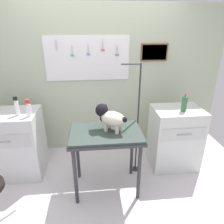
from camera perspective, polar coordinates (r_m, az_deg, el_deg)
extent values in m
cube|color=silver|center=(2.71, -2.70, -24.18)|extent=(4.40, 4.00, 0.04)
cube|color=#B0BB9E|center=(3.22, -4.36, 8.33)|extent=(4.00, 0.06, 2.30)
cube|color=white|center=(3.11, -6.99, 14.91)|extent=(1.25, 0.02, 0.65)
cylinder|color=gray|center=(3.11, -15.74, 19.21)|extent=(0.01, 0.02, 0.01)
cube|color=silver|center=(3.11, -15.61, 17.82)|extent=(0.03, 0.01, 0.13)
cylinder|color=gray|center=(3.09, -11.42, 18.17)|extent=(0.01, 0.02, 0.01)
cube|color=silver|center=(3.09, -11.45, 16.85)|extent=(0.01, 0.00, 0.11)
cube|color=silver|center=(3.09, -11.21, 16.87)|extent=(0.01, 0.00, 0.11)
torus|color=#3D9F5F|center=(3.10, -11.47, 15.50)|extent=(0.03, 0.01, 0.03)
torus|color=#3D9F5F|center=(3.10, -10.97, 15.54)|extent=(0.03, 0.01, 0.03)
cylinder|color=gray|center=(3.08, -6.88, 18.68)|extent=(0.01, 0.02, 0.01)
cube|color=silver|center=(3.07, -6.93, 17.37)|extent=(0.01, 0.00, 0.11)
cube|color=silver|center=(3.07, -6.70, 17.38)|extent=(0.01, 0.00, 0.11)
torus|color=#306FBB|center=(3.08, -7.00, 16.01)|extent=(0.03, 0.01, 0.03)
torus|color=#306FBB|center=(3.08, -6.50, 16.03)|extent=(0.03, 0.01, 0.03)
cylinder|color=gray|center=(3.08, -2.72, 19.92)|extent=(0.01, 0.02, 0.01)
cube|color=silver|center=(3.07, -2.80, 18.61)|extent=(0.01, 0.00, 0.11)
cube|color=silver|center=(3.07, -2.57, 18.61)|extent=(0.01, 0.00, 0.11)
torus|color=red|center=(3.08, -2.91, 17.25)|extent=(0.03, 0.01, 0.03)
torus|color=red|center=(3.08, -2.40, 17.26)|extent=(0.03, 0.01, 0.03)
cylinder|color=gray|center=(3.10, 1.45, 18.62)|extent=(0.01, 0.02, 0.01)
cube|color=silver|center=(3.10, 1.34, 17.31)|extent=(0.01, 0.00, 0.11)
cube|color=silver|center=(3.10, 1.57, 17.31)|extent=(0.01, 0.00, 0.11)
torus|color=#6D3295|center=(3.11, 1.19, 15.97)|extent=(0.03, 0.01, 0.03)
torus|color=#6D3295|center=(3.11, 1.69, 15.97)|extent=(0.03, 0.01, 0.03)
cube|color=brown|center=(3.24, 11.97, 16.31)|extent=(0.41, 0.02, 0.26)
cube|color=#A47656|center=(3.23, 12.00, 16.30)|extent=(0.38, 0.01, 0.22)
cylinder|color=#2D2D33|center=(2.44, -10.40, -17.76)|extent=(0.04, 0.04, 0.77)
cylinder|color=#2D2D33|center=(2.48, 7.74, -16.77)|extent=(0.04, 0.04, 0.77)
cylinder|color=#2D2D33|center=(2.80, -9.76, -11.70)|extent=(0.04, 0.04, 0.77)
cylinder|color=#2D2D33|center=(2.83, 5.68, -10.96)|extent=(0.04, 0.04, 0.77)
cube|color=#2D2D33|center=(2.39, -1.75, -6.52)|extent=(0.86, 0.57, 0.03)
cube|color=#2F3B36|center=(2.37, -1.75, -5.86)|extent=(0.84, 0.56, 0.03)
cylinder|color=#2D2D33|center=(3.14, 6.60, -15.80)|extent=(0.11, 0.11, 0.01)
cylinder|color=#2D2D33|center=(2.72, 7.34, -2.88)|extent=(0.02, 0.02, 1.57)
cylinder|color=#2D2D33|center=(2.46, 5.47, 13.47)|extent=(0.24, 0.02, 0.02)
cylinder|color=beige|center=(2.35, -1.74, -4.28)|extent=(0.05, 0.05, 0.10)
cylinder|color=beige|center=(2.43, -0.67, -3.39)|extent=(0.05, 0.05, 0.10)
cylinder|color=beige|center=(2.29, 1.41, -5.05)|extent=(0.05, 0.05, 0.10)
cylinder|color=beige|center=(2.37, 2.41, -4.11)|extent=(0.05, 0.05, 0.10)
ellipsoid|color=beige|center=(2.32, 0.24, -1.98)|extent=(0.37, 0.33, 0.17)
ellipsoid|color=black|center=(2.37, -2.09, -1.66)|extent=(0.17, 0.17, 0.10)
sphere|color=black|center=(2.35, -2.94, 0.55)|extent=(0.15, 0.15, 0.15)
ellipsoid|color=beige|center=(2.39, -4.29, 0.49)|extent=(0.09, 0.09, 0.05)
sphere|color=black|center=(2.40, -4.91, 0.62)|extent=(0.02, 0.02, 0.02)
ellipsoid|color=black|center=(2.29, -3.44, 0.20)|extent=(0.06, 0.05, 0.08)
ellipsoid|color=black|center=(2.39, -1.83, 1.28)|extent=(0.06, 0.05, 0.08)
sphere|color=black|center=(2.25, 3.55, -2.21)|extent=(0.07, 0.07, 0.07)
cube|color=silver|center=(3.14, -26.59, -8.13)|extent=(0.80, 0.56, 0.94)
cube|color=#B8BBBB|center=(2.82, -29.21, -7.45)|extent=(0.70, 0.01, 0.19)
cylinder|color=#99999E|center=(2.81, -29.27, -7.53)|extent=(0.24, 0.02, 0.02)
cube|color=silver|center=(3.12, 17.37, -6.98)|extent=(0.68, 0.52, 0.92)
cube|color=#BABFBA|center=(2.82, 19.84, -6.05)|extent=(0.60, 0.01, 0.18)
cylinder|color=#99999E|center=(2.81, 19.91, -6.13)|extent=(0.20, 0.02, 0.02)
cube|color=#9E9EA3|center=(2.80, -28.02, -24.75)|extent=(0.17, 0.17, 0.02)
cylinder|color=white|center=(2.68, -22.63, 0.41)|extent=(0.06, 0.06, 0.15)
cylinder|color=white|center=(2.65, -22.91, 2.14)|extent=(0.03, 0.03, 0.02)
cube|color=red|center=(2.64, -23.02, 2.80)|extent=(0.05, 0.03, 0.04)
cylinder|color=white|center=(2.77, -25.44, 0.92)|extent=(0.05, 0.05, 0.18)
cylinder|color=white|center=(2.74, -25.79, 2.86)|extent=(0.02, 0.02, 0.02)
cube|color=black|center=(2.73, -25.91, 3.50)|extent=(0.05, 0.03, 0.04)
cylinder|color=#30653A|center=(2.84, 19.92, 2.16)|extent=(0.07, 0.07, 0.21)
cone|color=#30653A|center=(2.80, 20.23, 4.29)|extent=(0.07, 0.07, 0.02)
cylinder|color=red|center=(2.80, 20.29, 4.69)|extent=(0.03, 0.03, 0.02)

